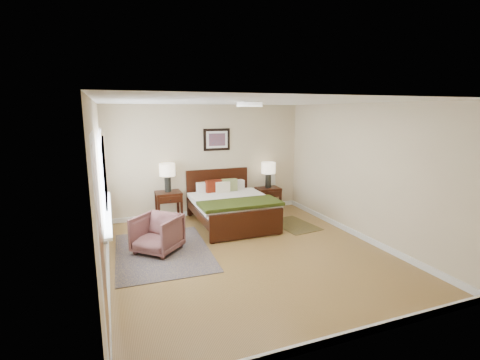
% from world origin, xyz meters
% --- Properties ---
extents(floor, '(5.00, 5.00, 0.00)m').
position_xyz_m(floor, '(0.00, 0.00, 0.00)').
color(floor, olive).
rests_on(floor, ground).
extents(back_wall, '(4.50, 0.04, 2.50)m').
position_xyz_m(back_wall, '(0.00, 2.50, 1.25)').
color(back_wall, beige).
rests_on(back_wall, ground).
extents(front_wall, '(4.50, 0.04, 2.50)m').
position_xyz_m(front_wall, '(0.00, -2.50, 1.25)').
color(front_wall, beige).
rests_on(front_wall, ground).
extents(left_wall, '(0.04, 5.00, 2.50)m').
position_xyz_m(left_wall, '(-2.25, 0.00, 1.25)').
color(left_wall, beige).
rests_on(left_wall, ground).
extents(right_wall, '(0.04, 5.00, 2.50)m').
position_xyz_m(right_wall, '(2.25, 0.00, 1.25)').
color(right_wall, beige).
rests_on(right_wall, ground).
extents(ceiling, '(4.50, 5.00, 0.02)m').
position_xyz_m(ceiling, '(0.00, 0.00, 2.50)').
color(ceiling, white).
rests_on(ceiling, back_wall).
extents(window, '(0.11, 2.72, 1.32)m').
position_xyz_m(window, '(-2.20, 0.70, 1.38)').
color(window, silver).
rests_on(window, left_wall).
extents(door, '(0.06, 1.00, 2.18)m').
position_xyz_m(door, '(-2.23, -1.75, 1.07)').
color(door, silver).
rests_on(door, ground).
extents(ceil_fixture, '(0.44, 0.44, 0.08)m').
position_xyz_m(ceil_fixture, '(0.00, 0.00, 2.47)').
color(ceil_fixture, white).
rests_on(ceil_fixture, ceiling).
extents(bed, '(1.59, 1.91, 1.03)m').
position_xyz_m(bed, '(0.22, 1.56, 0.48)').
color(bed, black).
rests_on(bed, ground).
extents(wall_art, '(0.62, 0.05, 0.50)m').
position_xyz_m(wall_art, '(0.22, 2.47, 1.72)').
color(wall_art, black).
rests_on(wall_art, back_wall).
extents(nightstand_left, '(0.54, 0.49, 0.64)m').
position_xyz_m(nightstand_left, '(-0.95, 2.25, 0.52)').
color(nightstand_left, black).
rests_on(nightstand_left, ground).
extents(nightstand_right, '(0.55, 0.41, 0.54)m').
position_xyz_m(nightstand_right, '(1.43, 2.26, 0.34)').
color(nightstand_right, black).
rests_on(nightstand_right, ground).
extents(lamp_left, '(0.33, 0.33, 0.61)m').
position_xyz_m(lamp_left, '(-0.95, 2.27, 1.07)').
color(lamp_left, black).
rests_on(lamp_left, nightstand_left).
extents(lamp_right, '(0.33, 0.33, 0.61)m').
position_xyz_m(lamp_right, '(1.43, 2.27, 0.97)').
color(lamp_right, black).
rests_on(lamp_right, nightstand_right).
extents(armchair, '(0.98, 0.98, 0.64)m').
position_xyz_m(armchair, '(-1.43, 0.60, 0.32)').
color(armchair, brown).
rests_on(armchair, ground).
extents(rug_persian, '(1.61, 2.22, 0.01)m').
position_xyz_m(rug_persian, '(-1.35, 0.56, 0.01)').
color(rug_persian, '#0B0E38').
rests_on(rug_persian, ground).
extents(rug_navy, '(0.84, 1.14, 0.01)m').
position_xyz_m(rug_navy, '(1.44, 1.01, 0.01)').
color(rug_navy, black).
rests_on(rug_navy, ground).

